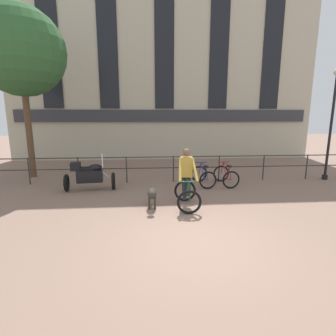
{
  "coord_description": "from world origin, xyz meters",
  "views": [
    {
      "loc": [
        -1.02,
        -5.09,
        2.69
      ],
      "look_at": [
        -0.4,
        2.86,
        1.05
      ],
      "focal_mm": 28.0,
      "sensor_mm": 36.0,
      "label": 1
    }
  ],
  "objects_px": {
    "cyclist_with_bike": "(187,181)",
    "parked_bicycle_mid_left": "(226,176)",
    "parked_bicycle_near_lamp": "(203,176)",
    "street_lamp": "(332,119)",
    "dog": "(152,194)",
    "parked_motorcycle": "(89,175)"
  },
  "relations": [
    {
      "from": "dog",
      "to": "parked_motorcycle",
      "type": "relative_size",
      "value": 0.53
    },
    {
      "from": "parked_bicycle_mid_left",
      "to": "street_lamp",
      "type": "relative_size",
      "value": 0.26
    },
    {
      "from": "cyclist_with_bike",
      "to": "dog",
      "type": "relative_size",
      "value": 1.78
    },
    {
      "from": "dog",
      "to": "street_lamp",
      "type": "height_order",
      "value": "street_lamp"
    },
    {
      "from": "dog",
      "to": "street_lamp",
      "type": "xyz_separation_m",
      "value": [
        7.31,
        2.88,
        2.08
      ]
    },
    {
      "from": "dog",
      "to": "parked_bicycle_mid_left",
      "type": "relative_size",
      "value": 0.82
    },
    {
      "from": "cyclist_with_bike",
      "to": "street_lamp",
      "type": "bearing_deg",
      "value": 25.71
    },
    {
      "from": "street_lamp",
      "to": "cyclist_with_bike",
      "type": "bearing_deg",
      "value": -156.32
    },
    {
      "from": "cyclist_with_bike",
      "to": "street_lamp",
      "type": "xyz_separation_m",
      "value": [
        6.29,
        2.76,
        1.73
      ]
    },
    {
      "from": "cyclist_with_bike",
      "to": "parked_bicycle_near_lamp",
      "type": "xyz_separation_m",
      "value": [
        0.98,
        2.22,
        -0.41
      ]
    },
    {
      "from": "parked_bicycle_mid_left",
      "to": "dog",
      "type": "bearing_deg",
      "value": 34.8
    },
    {
      "from": "street_lamp",
      "to": "parked_motorcycle",
      "type": "bearing_deg",
      "value": -174.76
    },
    {
      "from": "street_lamp",
      "to": "dog",
      "type": "bearing_deg",
      "value": -158.51
    },
    {
      "from": "dog",
      "to": "parked_motorcycle",
      "type": "bearing_deg",
      "value": 138.87
    },
    {
      "from": "dog",
      "to": "parked_bicycle_mid_left",
      "type": "distance_m",
      "value": 3.72
    },
    {
      "from": "cyclist_with_bike",
      "to": "parked_motorcycle",
      "type": "height_order",
      "value": "cyclist_with_bike"
    },
    {
      "from": "parked_bicycle_near_lamp",
      "to": "parked_bicycle_mid_left",
      "type": "distance_m",
      "value": 0.88
    },
    {
      "from": "parked_bicycle_near_lamp",
      "to": "cyclist_with_bike",
      "type": "bearing_deg",
      "value": 59.5
    },
    {
      "from": "parked_bicycle_mid_left",
      "to": "parked_motorcycle",
      "type": "bearing_deg",
      "value": -0.43
    },
    {
      "from": "parked_bicycle_near_lamp",
      "to": "street_lamp",
      "type": "relative_size",
      "value": 0.26
    },
    {
      "from": "parked_motorcycle",
      "to": "cyclist_with_bike",
      "type": "bearing_deg",
      "value": -125.91
    },
    {
      "from": "cyclist_with_bike",
      "to": "parked_bicycle_mid_left",
      "type": "bearing_deg",
      "value": 51.97
    }
  ]
}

